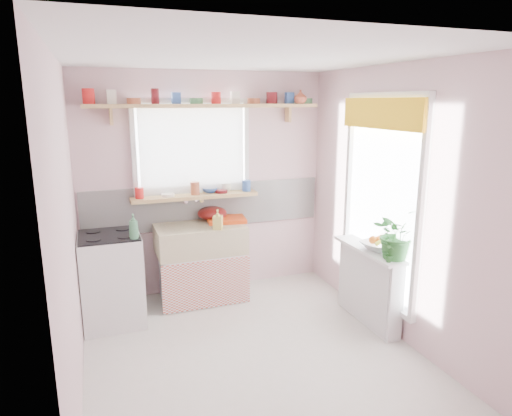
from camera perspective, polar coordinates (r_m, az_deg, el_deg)
name	(u,v)px	position (r m, az deg, el deg)	size (l,w,h in m)	color
room	(285,181)	(4.72, 3.64, 3.44)	(3.20, 3.20, 3.20)	silver
sink_unit	(201,262)	(5.11, -6.91, -6.73)	(0.95, 0.65, 1.11)	white
cooker	(112,279)	(4.77, -17.54, -8.42)	(0.58, 0.58, 0.93)	white
radiator_ledge	(369,284)	(4.73, 13.92, -9.21)	(0.22, 0.95, 0.78)	white
windowsill	(195,196)	(5.10, -7.61, 1.46)	(1.40, 0.22, 0.04)	tan
pine_shelf	(206,106)	(5.02, -6.21, 12.59)	(2.52, 0.24, 0.04)	tan
shelf_crockery	(202,99)	(5.01, -6.73, 13.42)	(2.47, 0.11, 0.12)	red
sill_crockery	(195,190)	(5.08, -7.63, 2.30)	(1.35, 0.11, 0.12)	red
dish_tray	(226,220)	(5.13, -3.73, -1.45)	(0.42, 0.32, 0.04)	#DD4413
colander	(212,213)	(5.21, -5.50, -0.65)	(0.33, 0.33, 0.15)	#58100F
jade_plant	(396,233)	(4.30, 17.12, -3.02)	(0.43, 0.37, 0.47)	#2A692B
fruit_bowl	(378,246)	(4.55, 15.04, -4.60)	(0.31, 0.31, 0.08)	silver
herb_pot	(389,251)	(4.21, 16.29, -5.17)	(0.11, 0.08, 0.21)	#266127
soap_bottle_sink	(218,219)	(4.81, -4.81, -1.43)	(0.09, 0.10, 0.21)	#D2C75D
sill_cup	(226,187)	(5.23, -3.74, 2.60)	(0.12, 0.12, 0.09)	silver
sill_bowl	(210,190)	(5.19, -5.81, 2.24)	(0.17, 0.17, 0.05)	#3257A4
shelf_vase	(300,97)	(5.32, 5.58, 13.67)	(0.15, 0.15, 0.15)	#B15136
cooker_bottle	(134,226)	(4.39, -15.06, -2.24)	(0.09, 0.09, 0.24)	#42855A
fruit	(379,240)	(4.54, 15.10, -3.83)	(0.20, 0.14, 0.10)	orange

